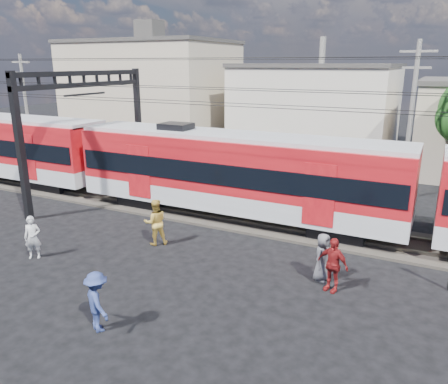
# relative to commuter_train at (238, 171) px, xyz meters

# --- Properties ---
(ground) EXTENTS (120.00, 120.00, 0.00)m
(ground) POSITION_rel_commuter_train_xyz_m (0.84, -8.00, -2.40)
(ground) COLOR black
(ground) RESTS_ON ground
(track_bed) EXTENTS (70.00, 3.40, 0.12)m
(track_bed) POSITION_rel_commuter_train_xyz_m (0.84, 0.00, -2.34)
(track_bed) COLOR #2D2823
(track_bed) RESTS_ON ground
(rail_near) EXTENTS (70.00, 0.12, 0.12)m
(rail_near) POSITION_rel_commuter_train_xyz_m (0.84, -0.75, -2.22)
(rail_near) COLOR #59544C
(rail_near) RESTS_ON track_bed
(rail_far) EXTENTS (70.00, 0.12, 0.12)m
(rail_far) POSITION_rel_commuter_train_xyz_m (0.84, 0.75, -2.22)
(rail_far) COLOR #59544C
(rail_far) RESTS_ON track_bed
(commuter_train) EXTENTS (50.30, 3.08, 4.17)m
(commuter_train) POSITION_rel_commuter_train_xyz_m (0.00, 0.00, 0.00)
(commuter_train) COLOR black
(commuter_train) RESTS_ON ground
(catenary) EXTENTS (70.00, 9.30, 7.52)m
(catenary) POSITION_rel_commuter_train_xyz_m (-7.81, -0.00, 2.73)
(catenary) COLOR black
(catenary) RESTS_ON ground
(building_west) EXTENTS (14.28, 10.20, 9.30)m
(building_west) POSITION_rel_commuter_train_xyz_m (-16.16, 16.00, 2.25)
(building_west) COLOR tan
(building_west) RESTS_ON ground
(building_midwest) EXTENTS (12.24, 12.24, 7.30)m
(building_midwest) POSITION_rel_commuter_train_xyz_m (-1.16, 19.00, 1.25)
(building_midwest) COLOR beige
(building_midwest) RESTS_ON ground
(utility_pole_mid) EXTENTS (1.80, 0.24, 8.50)m
(utility_pole_mid) POSITION_rel_commuter_train_xyz_m (6.84, 7.00, 2.13)
(utility_pole_mid) COLOR slate
(utility_pole_mid) RESTS_ON ground
(utility_pole_west) EXTENTS (1.80, 0.24, 8.00)m
(utility_pole_west) POSITION_rel_commuter_train_xyz_m (-21.16, 6.00, 1.88)
(utility_pole_west) COLOR slate
(utility_pole_west) RESTS_ON ground
(pedestrian_a) EXTENTS (0.74, 0.68, 1.71)m
(pedestrian_a) POSITION_rel_commuter_train_xyz_m (-5.27, -7.55, -1.55)
(pedestrian_a) COLOR silver
(pedestrian_a) RESTS_ON ground
(pedestrian_b) EXTENTS (1.20, 1.19, 1.96)m
(pedestrian_b) POSITION_rel_commuter_train_xyz_m (-1.80, -4.31, -1.42)
(pedestrian_b) COLOR gold
(pedestrian_b) RESTS_ON ground
(pedestrian_c) EXTENTS (1.33, 1.13, 1.79)m
(pedestrian_c) POSITION_rel_commuter_train_xyz_m (0.31, -10.14, -1.51)
(pedestrian_c) COLOR navy
(pedestrian_c) RESTS_ON ground
(pedestrian_d) EXTENTS (1.19, 0.77, 1.88)m
(pedestrian_d) POSITION_rel_commuter_train_xyz_m (5.70, -4.94, -1.46)
(pedestrian_d) COLOR maroon
(pedestrian_d) RESTS_ON ground
(pedestrian_e) EXTENTS (0.73, 0.95, 1.73)m
(pedestrian_e) POSITION_rel_commuter_train_xyz_m (5.23, -4.37, -1.54)
(pedestrian_e) COLOR #545359
(pedestrian_e) RESTS_ON ground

